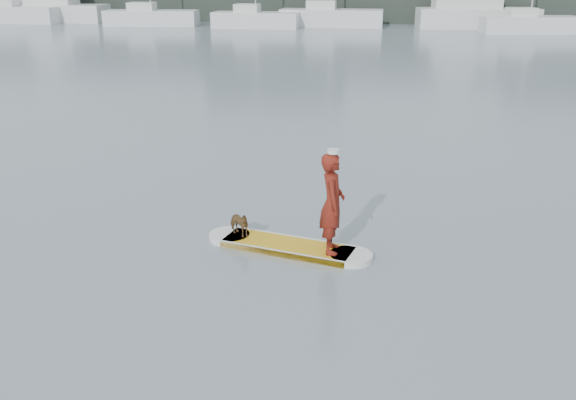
% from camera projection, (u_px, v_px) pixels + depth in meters
% --- Properties ---
extents(ground, '(140.00, 140.00, 0.00)m').
position_uv_depth(ground, '(275.00, 237.00, 12.79)').
color(ground, slate).
rests_on(ground, ground).
extents(paddleboard, '(3.24, 1.35, 0.12)m').
position_uv_depth(paddleboard, '(288.00, 246.00, 12.20)').
color(paddleboard, gold).
rests_on(paddleboard, ground).
extents(paddler, '(0.53, 0.73, 1.87)m').
position_uv_depth(paddler, '(332.00, 203.00, 11.55)').
color(paddler, maroon).
rests_on(paddler, paddleboard).
extents(white_cap, '(0.22, 0.22, 0.07)m').
position_uv_depth(white_cap, '(333.00, 151.00, 11.22)').
color(white_cap, silver).
rests_on(white_cap, paddler).
extents(dog, '(0.64, 0.57, 0.50)m').
position_uv_depth(dog, '(238.00, 223.00, 12.47)').
color(dog, '#53321C').
rests_on(dog, paddleboard).
extents(paddle, '(0.10, 0.30, 2.00)m').
position_uv_depth(paddle, '(330.00, 210.00, 11.97)').
color(paddle, black).
rests_on(paddle, ground).
extents(sailboat_a, '(8.90, 3.32, 12.69)m').
position_uv_depth(sailboat_a, '(15.00, 13.00, 59.93)').
color(sailboat_a, silver).
rests_on(sailboat_a, ground).
extents(sailboat_b, '(8.40, 3.19, 12.21)m').
position_uv_depth(sailboat_b, '(151.00, 16.00, 57.06)').
color(sailboat_b, silver).
rests_on(sailboat_b, ground).
extents(sailboat_c, '(7.38, 2.47, 10.59)m').
position_uv_depth(sailboat_c, '(255.00, 19.00, 54.96)').
color(sailboat_c, silver).
rests_on(sailboat_c, ground).
extents(sailboat_d, '(8.94, 2.88, 13.12)m').
position_uv_depth(sailboat_d, '(331.00, 16.00, 55.94)').
color(sailboat_d, silver).
rests_on(sailboat_d, ground).
extents(sailboat_e, '(7.76, 3.58, 10.84)m').
position_uv_depth(sailboat_e, '(529.00, 23.00, 50.68)').
color(sailboat_e, silver).
rests_on(sailboat_e, ground).
extents(motor_yacht_a, '(10.43, 4.43, 6.06)m').
position_uv_depth(motor_yacht_a, '(473.00, 8.00, 54.53)').
color(motor_yacht_a, silver).
rests_on(motor_yacht_a, ground).
extents(motor_yacht_b, '(8.95, 3.07, 5.90)m').
position_uv_depth(motor_yacht_b, '(55.00, 4.00, 60.67)').
color(motor_yacht_b, silver).
rests_on(motor_yacht_b, ground).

